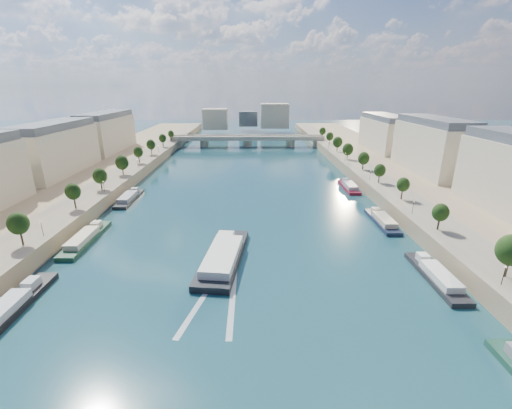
{
  "coord_description": "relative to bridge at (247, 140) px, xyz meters",
  "views": [
    {
      "loc": [
        2.56,
        -13.58,
        42.71
      ],
      "look_at": [
        4.16,
        94.92,
        5.0
      ],
      "focal_mm": 24.0,
      "sensor_mm": 36.0,
      "label": 1
    }
  ],
  "objects": [
    {
      "name": "ground",
      "position": [
        0.0,
        -140.82,
        -5.08
      ],
      "size": [
        700.0,
        700.0,
        0.0
      ],
      "primitive_type": "plane",
      "color": "#0D2B39",
      "rests_on": "ground"
    },
    {
      "name": "quay_left",
      "position": [
        -72.0,
        -140.82,
        -2.58
      ],
      "size": [
        44.0,
        520.0,
        5.0
      ],
      "primitive_type": "cube",
      "color": "#9E8460",
      "rests_on": "ground"
    },
    {
      "name": "quay_right",
      "position": [
        72.0,
        -140.82,
        -2.58
      ],
      "size": [
        44.0,
        520.0,
        5.0
      ],
      "primitive_type": "cube",
      "color": "#9E8460",
      "rests_on": "ground"
    },
    {
      "name": "pave_left",
      "position": [
        -57.0,
        -140.82,
        -0.03
      ],
      "size": [
        14.0,
        520.0,
        0.1
      ],
      "primitive_type": "cube",
      "color": "gray",
      "rests_on": "quay_left"
    },
    {
      "name": "pave_right",
      "position": [
        57.0,
        -140.82,
        -0.03
      ],
      "size": [
        14.0,
        520.0,
        0.1
      ],
      "primitive_type": "cube",
      "color": "gray",
      "rests_on": "quay_right"
    },
    {
      "name": "trees_left",
      "position": [
        -55.0,
        -138.82,
        5.39
      ],
      "size": [
        4.8,
        268.8,
        8.26
      ],
      "color": "#382B1E",
      "rests_on": "ground"
    },
    {
      "name": "trees_right",
      "position": [
        55.0,
        -130.82,
        5.39
      ],
      "size": [
        4.8,
        268.8,
        8.26
      ],
      "color": "#382B1E",
      "rests_on": "ground"
    },
    {
      "name": "lamps_left",
      "position": [
        -52.5,
        -150.82,
        2.7
      ],
      "size": [
        0.36,
        200.36,
        4.28
      ],
      "color": "black",
      "rests_on": "ground"
    },
    {
      "name": "lamps_right",
      "position": [
        52.5,
        -135.82,
        2.7
      ],
      "size": [
        0.36,
        200.36,
        4.28
      ],
      "color": "black",
      "rests_on": "ground"
    },
    {
      "name": "buildings_left",
      "position": [
        -85.0,
        -128.82,
        11.37
      ],
      "size": [
        16.0,
        226.0,
        23.2
      ],
      "color": "beige",
      "rests_on": "ground"
    },
    {
      "name": "buildings_right",
      "position": [
        85.0,
        -128.82,
        11.37
      ],
      "size": [
        16.0,
        226.0,
        23.2
      ],
      "color": "beige",
      "rests_on": "ground"
    },
    {
      "name": "skyline",
      "position": [
        3.19,
        78.7,
        9.57
      ],
      "size": [
        79.0,
        42.0,
        22.0
      ],
      "color": "beige",
      "rests_on": "ground"
    },
    {
      "name": "bridge",
      "position": [
        0.0,
        0.0,
        0.0
      ],
      "size": [
        112.0,
        12.0,
        8.15
      ],
      "color": "#C1B79E",
      "rests_on": "ground"
    },
    {
      "name": "tour_barge",
      "position": [
        -4.73,
        -175.72,
        -3.84
      ],
      "size": [
        12.68,
        32.14,
        4.25
      ],
      "rotation": [
        0.0,
        0.0,
        -0.12
      ],
      "color": "black",
      "rests_on": "ground"
    },
    {
      "name": "wake",
      "position": [
        -4.73,
        -192.24,
        -5.06
      ],
      "size": [
        10.73,
        26.0,
        0.04
      ],
      "color": "silver",
      "rests_on": "ground"
    },
    {
      "name": "moored_barges_left",
      "position": [
        -45.5,
        -181.1,
        -4.24
      ],
      "size": [
        5.0,
        129.26,
        3.6
      ],
      "color": "maroon",
      "rests_on": "ground"
    },
    {
      "name": "moored_barges_right",
      "position": [
        45.5,
        -165.49,
        -4.24
      ],
      "size": [
        5.0,
        125.4,
        3.6
      ],
      "color": "#1D4838",
      "rests_on": "ground"
    }
  ]
}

